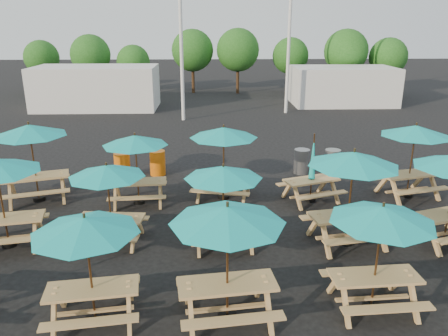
{
  "coord_description": "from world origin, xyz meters",
  "views": [
    {
      "loc": [
        -0.46,
        -11.78,
        5.53
      ],
      "look_at": [
        0.0,
        1.5,
        1.1
      ],
      "focal_mm": 35.0,
      "sensor_mm": 36.0,
      "label": 1
    }
  ],
  "objects_px": {
    "picnic_unit_4": "(107,176)",
    "picnic_unit_11": "(312,174)",
    "waste_bin_1": "(158,163)",
    "waste_bin_2": "(302,161)",
    "picnic_unit_6": "(227,222)",
    "picnic_unit_10": "(353,164)",
    "picnic_unit_5": "(135,144)",
    "picnic_unit_9": "(382,220)",
    "picnic_unit_7": "(223,177)",
    "waste_bin_3": "(332,162)",
    "picnic_unit_14": "(415,135)",
    "picnic_unit_2": "(30,135)",
    "picnic_unit_3": "(86,232)",
    "waste_bin_0": "(122,165)",
    "picnic_unit_8": "(224,137)"
  },
  "relations": [
    {
      "from": "picnic_unit_4",
      "to": "picnic_unit_11",
      "type": "xyz_separation_m",
      "value": [
        5.87,
        2.63,
        -0.94
      ]
    },
    {
      "from": "waste_bin_1",
      "to": "waste_bin_2",
      "type": "xyz_separation_m",
      "value": [
        5.52,
        -0.0,
        0.0
      ]
    },
    {
      "from": "waste_bin_2",
      "to": "picnic_unit_4",
      "type": "bearing_deg",
      "value": -138.63
    },
    {
      "from": "picnic_unit_6",
      "to": "picnic_unit_10",
      "type": "relative_size",
      "value": 0.91
    },
    {
      "from": "picnic_unit_5",
      "to": "picnic_unit_9",
      "type": "bearing_deg",
      "value": -49.57
    },
    {
      "from": "picnic_unit_7",
      "to": "picnic_unit_9",
      "type": "bearing_deg",
      "value": -47.04
    },
    {
      "from": "picnic_unit_11",
      "to": "waste_bin_3",
      "type": "distance_m",
      "value": 3.08
    },
    {
      "from": "picnic_unit_10",
      "to": "picnic_unit_14",
      "type": "height_order",
      "value": "picnic_unit_10"
    },
    {
      "from": "picnic_unit_2",
      "to": "picnic_unit_3",
      "type": "relative_size",
      "value": 1.28
    },
    {
      "from": "picnic_unit_6",
      "to": "picnic_unit_10",
      "type": "bearing_deg",
      "value": 35.19
    },
    {
      "from": "picnic_unit_2",
      "to": "picnic_unit_6",
      "type": "bearing_deg",
      "value": -63.64
    },
    {
      "from": "picnic_unit_7",
      "to": "picnic_unit_9",
      "type": "xyz_separation_m",
      "value": [
        2.94,
        -2.71,
        0.07
      ]
    },
    {
      "from": "picnic_unit_9",
      "to": "waste_bin_2",
      "type": "bearing_deg",
      "value": 84.78
    },
    {
      "from": "waste_bin_0",
      "to": "waste_bin_2",
      "type": "bearing_deg",
      "value": 2.14
    },
    {
      "from": "picnic_unit_3",
      "to": "waste_bin_2",
      "type": "xyz_separation_m",
      "value": [
        5.8,
        8.63,
        -1.45
      ]
    },
    {
      "from": "picnic_unit_7",
      "to": "picnic_unit_11",
      "type": "bearing_deg",
      "value": 40.53
    },
    {
      "from": "picnic_unit_4",
      "to": "waste_bin_2",
      "type": "bearing_deg",
      "value": 46.79
    },
    {
      "from": "picnic_unit_6",
      "to": "picnic_unit_8",
      "type": "distance_m",
      "value": 6.21
    },
    {
      "from": "picnic_unit_3",
      "to": "waste_bin_2",
      "type": "height_order",
      "value": "picnic_unit_3"
    },
    {
      "from": "picnic_unit_2",
      "to": "picnic_unit_3",
      "type": "xyz_separation_m",
      "value": [
        3.34,
        -6.21,
        -0.29
      ]
    },
    {
      "from": "picnic_unit_7",
      "to": "picnic_unit_8",
      "type": "xyz_separation_m",
      "value": [
        0.12,
        3.25,
        0.21
      ]
    },
    {
      "from": "picnic_unit_7",
      "to": "waste_bin_3",
      "type": "distance_m",
      "value": 7.25
    },
    {
      "from": "picnic_unit_8",
      "to": "waste_bin_0",
      "type": "relative_size",
      "value": 2.75
    },
    {
      "from": "waste_bin_0",
      "to": "picnic_unit_7",
      "type": "bearing_deg",
      "value": -56.48
    },
    {
      "from": "picnic_unit_7",
      "to": "picnic_unit_10",
      "type": "distance_m",
      "value": 3.25
    },
    {
      "from": "waste_bin_1",
      "to": "picnic_unit_5",
      "type": "bearing_deg",
      "value": -96.36
    },
    {
      "from": "picnic_unit_2",
      "to": "waste_bin_2",
      "type": "distance_m",
      "value": 9.62
    },
    {
      "from": "picnic_unit_10",
      "to": "waste_bin_0",
      "type": "distance_m",
      "value": 8.9
    },
    {
      "from": "picnic_unit_2",
      "to": "picnic_unit_7",
      "type": "relative_size",
      "value": 1.31
    },
    {
      "from": "waste_bin_2",
      "to": "waste_bin_3",
      "type": "xyz_separation_m",
      "value": [
        1.17,
        -0.08,
        0.0
      ]
    },
    {
      "from": "picnic_unit_6",
      "to": "picnic_unit_7",
      "type": "xyz_separation_m",
      "value": [
        0.02,
        2.96,
        -0.19
      ]
    },
    {
      "from": "picnic_unit_2",
      "to": "picnic_unit_11",
      "type": "distance_m",
      "value": 8.99
    },
    {
      "from": "picnic_unit_5",
      "to": "picnic_unit_14",
      "type": "relative_size",
      "value": 0.85
    },
    {
      "from": "waste_bin_0",
      "to": "picnic_unit_11",
      "type": "bearing_deg",
      "value": -21.02
    },
    {
      "from": "waste_bin_1",
      "to": "picnic_unit_3",
      "type": "bearing_deg",
      "value": -91.91
    },
    {
      "from": "picnic_unit_3",
      "to": "picnic_unit_4",
      "type": "bearing_deg",
      "value": 88.01
    },
    {
      "from": "picnic_unit_2",
      "to": "picnic_unit_11",
      "type": "xyz_separation_m",
      "value": [
        8.89,
        -0.36,
        -1.28
      ]
    },
    {
      "from": "waste_bin_1",
      "to": "waste_bin_3",
      "type": "height_order",
      "value": "same"
    },
    {
      "from": "picnic_unit_11",
      "to": "waste_bin_0",
      "type": "relative_size",
      "value": 2.39
    },
    {
      "from": "picnic_unit_3",
      "to": "picnic_unit_10",
      "type": "bearing_deg",
      "value": 19.06
    },
    {
      "from": "picnic_unit_10",
      "to": "waste_bin_0",
      "type": "bearing_deg",
      "value": 130.8
    },
    {
      "from": "picnic_unit_4",
      "to": "waste_bin_3",
      "type": "relative_size",
      "value": 2.29
    },
    {
      "from": "picnic_unit_8",
      "to": "picnic_unit_11",
      "type": "bearing_deg",
      "value": 5.96
    },
    {
      "from": "picnic_unit_4",
      "to": "waste_bin_2",
      "type": "distance_m",
      "value": 8.28
    },
    {
      "from": "picnic_unit_4",
      "to": "waste_bin_3",
      "type": "height_order",
      "value": "picnic_unit_4"
    },
    {
      "from": "picnic_unit_8",
      "to": "waste_bin_0",
      "type": "height_order",
      "value": "picnic_unit_8"
    },
    {
      "from": "picnic_unit_3",
      "to": "picnic_unit_8",
      "type": "relative_size",
      "value": 0.86
    },
    {
      "from": "picnic_unit_8",
      "to": "picnic_unit_11",
      "type": "relative_size",
      "value": 1.15
    },
    {
      "from": "picnic_unit_7",
      "to": "waste_bin_1",
      "type": "xyz_separation_m",
      "value": [
        -2.31,
        5.69,
        -1.42
      ]
    },
    {
      "from": "picnic_unit_4",
      "to": "picnic_unit_7",
      "type": "distance_m",
      "value": 2.94
    }
  ]
}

